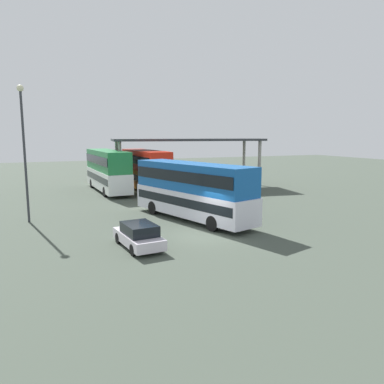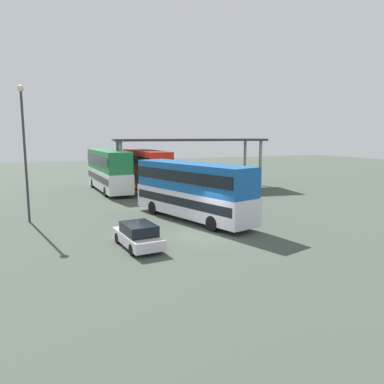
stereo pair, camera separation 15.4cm
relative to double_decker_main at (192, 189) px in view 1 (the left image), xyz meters
name	(u,v)px [view 1 (the left image)]	position (x,y,z in m)	size (l,w,h in m)	color
ground_plane	(201,236)	(-1.14, -4.18, -2.23)	(140.00, 140.00, 0.00)	#40493E
double_decker_main	(192,189)	(0.00, 0.00, 0.00)	(5.47, 11.00, 4.05)	silver
parked_hatchback	(139,235)	(-5.21, -5.08, -1.55)	(2.01, 4.09, 1.35)	silver
double_decker_near_canopy	(107,169)	(-3.11, 15.92, 0.17)	(2.91, 11.47, 4.38)	silver
double_decker_mid_row	(145,169)	(0.72, 14.69, 0.16)	(2.93, 10.28, 4.37)	orange
depot_canopy	(188,142)	(5.89, 15.25, 2.94)	(17.41, 7.81, 5.58)	#33353A
lamppost_tall	(24,139)	(-10.75, 3.67, 3.48)	(0.44, 0.44, 9.27)	#33353A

